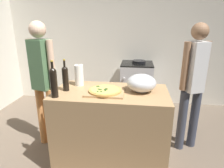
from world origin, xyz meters
The scene contains 12 objects.
ground_plane centered at (0.00, 1.27, -0.01)m, with size 4.72×3.15×0.02m, color #6B5B4C.
kitchen_wall_rear centered at (0.00, 2.60, 1.30)m, with size 4.72×0.10×2.60m, color silver.
counter centered at (0.23, 0.64, 0.45)m, with size 1.23×0.65×0.91m, color tan.
cutting_board centered at (0.18, 0.59, 0.92)m, with size 0.40×0.32×0.02m, color tan.
pizza centered at (0.18, 0.59, 0.94)m, with size 0.35×0.35×0.03m.
mixing_bowl centered at (0.56, 0.68, 1.00)m, with size 0.31×0.31×0.19m.
paper_towel_roll centered at (-0.16, 0.80, 1.03)m, with size 0.10×0.10×0.25m.
wine_bottle_green centered at (-0.25, 0.61, 1.05)m, with size 0.07×0.07×0.34m.
wine_bottle_amber centered at (-0.30, 0.41, 1.07)m, with size 0.07×0.07×0.37m.
stove centered at (0.50, 2.20, 0.45)m, with size 0.57×0.59×0.94m.
person_in_stripes centered at (-0.66, 0.90, 0.94)m, with size 0.37×0.25×1.63m.
person_in_red centered at (1.19, 1.07, 0.92)m, with size 0.34×0.26×1.61m.
Camera 1 is at (0.50, -1.30, 1.63)m, focal length 31.16 mm.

